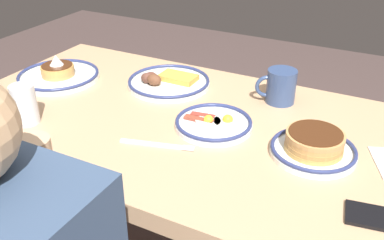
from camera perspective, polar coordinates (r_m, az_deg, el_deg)
dining_table at (r=1.30m, az=-0.93°, el=-4.16°), size 1.40×0.77×0.74m
plate_near_main at (r=1.11m, az=15.69°, el=-3.33°), size 0.21×0.21×0.06m
plate_center_pancakes at (r=1.45m, az=-3.16°, el=5.06°), size 0.27×0.27×0.05m
plate_far_companion at (r=1.56m, az=-17.14°, el=5.75°), size 0.27×0.27×0.09m
plate_far_side at (r=1.20m, az=2.94°, el=-0.36°), size 0.21×0.21×0.04m
coffee_mug at (r=1.35m, az=11.51°, el=4.42°), size 0.12×0.09×0.10m
drinking_glass at (r=1.29m, az=-21.07°, el=1.70°), size 0.07×0.07×0.11m
cell_phone at (r=0.97m, az=23.73°, el=-11.78°), size 0.15×0.09×0.01m
fork_near at (r=1.12m, az=-4.62°, el=-3.23°), size 0.20×0.07×0.01m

